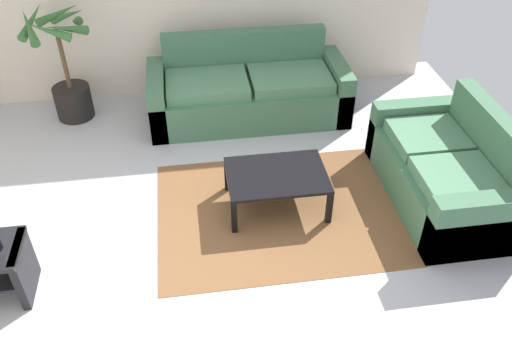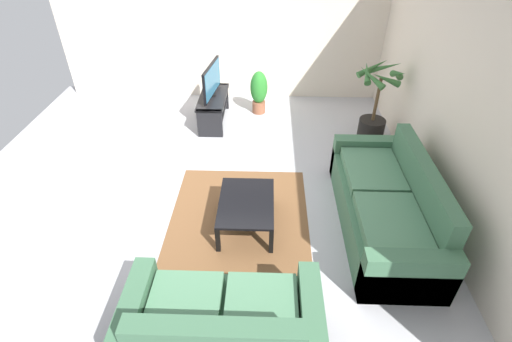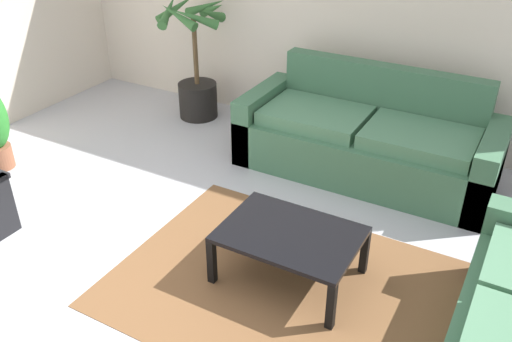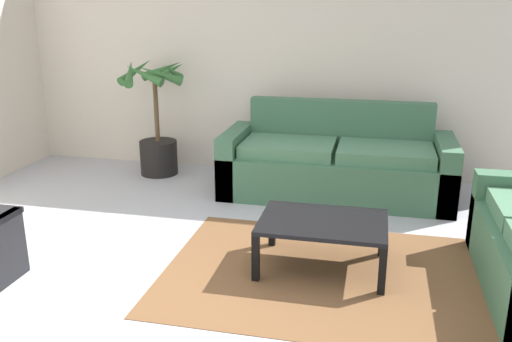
{
  "view_description": "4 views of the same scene",
  "coord_description": "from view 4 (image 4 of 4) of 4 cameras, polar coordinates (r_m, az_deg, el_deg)",
  "views": [
    {
      "loc": [
        -0.02,
        -3.01,
        3.3
      ],
      "look_at": [
        0.49,
        0.43,
        0.6
      ],
      "focal_mm": 37.16,
      "sensor_mm": 36.0,
      "label": 1
    },
    {
      "loc": [
        4.06,
        0.88,
        3.25
      ],
      "look_at": [
        0.45,
        0.76,
        0.62
      ],
      "focal_mm": 26.63,
      "sensor_mm": 36.0,
      "label": 2
    },
    {
      "loc": [
        1.92,
        -1.96,
        2.5
      ],
      "look_at": [
        0.41,
        0.75,
        0.7
      ],
      "focal_mm": 38.33,
      "sensor_mm": 36.0,
      "label": 3
    },
    {
      "loc": [
        1.03,
        -2.93,
        1.83
      ],
      "look_at": [
        0.18,
        0.84,
        0.64
      ],
      "focal_mm": 38.08,
      "sensor_mm": 36.0,
      "label": 4
    }
  ],
  "objects": [
    {
      "name": "potted_palm",
      "position": [
        6.12,
        -10.37,
        4.35
      ],
      "size": [
        0.74,
        0.72,
        1.28
      ],
      "color": "black",
      "rests_on": "ground"
    },
    {
      "name": "wall_back",
      "position": [
        6.04,
        2.9,
        12.49
      ],
      "size": [
        6.0,
        0.06,
        2.7
      ],
      "primitive_type": "cube",
      "color": "beige",
      "rests_on": "ground"
    },
    {
      "name": "area_rug",
      "position": [
        3.95,
        6.72,
        -10.6
      ],
      "size": [
        2.2,
        1.7,
        0.01
      ],
      "primitive_type": "cube",
      "color": "brown",
      "rests_on": "ground"
    },
    {
      "name": "ground_plane",
      "position": [
        3.61,
        -5.92,
        -13.52
      ],
      "size": [
        6.6,
        6.6,
        0.0
      ],
      "primitive_type": "plane",
      "color": "#B2B2B7"
    },
    {
      "name": "coffee_table",
      "position": [
        3.91,
        7.04,
        -5.75
      ],
      "size": [
        0.9,
        0.64,
        0.37
      ],
      "color": "black",
      "rests_on": "ground"
    },
    {
      "name": "couch_main",
      "position": [
        5.45,
        8.4,
        0.59
      ],
      "size": [
        2.23,
        0.9,
        0.9
      ],
      "color": "#3F6B4C",
      "rests_on": "ground"
    }
  ]
}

